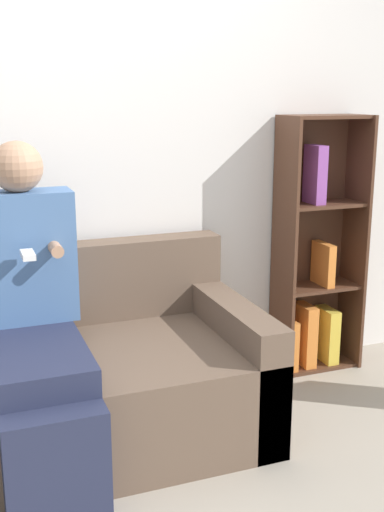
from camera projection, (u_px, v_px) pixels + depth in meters
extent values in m
plane|color=#9E9384|center=(107.00, 511.00, 2.36)|extent=(14.00, 14.00, 0.00)
cube|color=silver|center=(46.00, 141.00, 2.98)|extent=(10.00, 0.06, 2.55)
cube|color=brown|center=(14.00, 417.00, 2.61)|extent=(2.14, 0.75, 0.43)
cube|color=brown|center=(1.00, 335.00, 2.97)|extent=(2.14, 0.15, 0.81)
cube|color=brown|center=(237.00, 365.00, 2.93)|extent=(0.15, 0.75, 0.57)
cube|color=#232842|center=(57.00, 470.00, 2.25)|extent=(0.37, 0.12, 0.43)
cube|color=#232842|center=(40.00, 363.00, 2.48)|extent=(0.37, 0.54, 0.11)
cube|color=#476B9E|center=(23.00, 257.00, 2.73)|extent=(0.43, 0.19, 0.56)
sphere|color=tan|center=(17.00, 167.00, 2.63)|extent=(0.21, 0.21, 0.21)
cylinder|color=tan|center=(56.00, 249.00, 2.62)|extent=(0.05, 0.10, 0.05)
cube|color=white|center=(28.00, 255.00, 2.54)|extent=(0.05, 0.12, 0.02)
cube|color=#4C2D1E|center=(284.00, 249.00, 3.38)|extent=(0.02, 0.26, 1.38)
cube|color=#4C2D1E|center=(354.00, 243.00, 3.53)|extent=(0.02, 0.26, 1.38)
cube|color=#4C2D1E|center=(308.00, 241.00, 3.56)|extent=(0.46, 0.02, 1.38)
cube|color=#4C2D1E|center=(314.00, 363.00, 3.63)|extent=(0.42, 0.22, 0.02)
cube|color=#4C2D1E|center=(318.00, 286.00, 3.51)|extent=(0.42, 0.22, 0.02)
cube|color=#4C2D1E|center=(322.00, 204.00, 3.40)|extent=(0.42, 0.22, 0.02)
cube|color=#4C2D1E|center=(326.00, 117.00, 3.29)|extent=(0.42, 0.22, 0.02)
cube|color=#934CA3|center=(315.00, 174.00, 3.34)|extent=(0.06, 0.15, 0.30)
cube|color=orange|center=(288.00, 343.00, 3.53)|extent=(0.04, 0.18, 0.28)
cube|color=orange|center=(323.00, 264.00, 3.49)|extent=(0.05, 0.18, 0.23)
cube|color=gold|center=(327.00, 335.00, 3.61)|extent=(0.07, 0.17, 0.31)
cube|color=orange|center=(305.00, 335.00, 3.56)|extent=(0.07, 0.17, 0.35)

